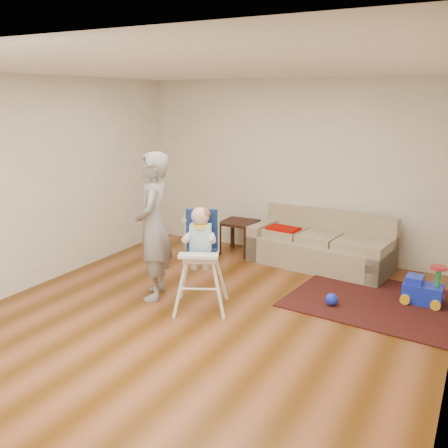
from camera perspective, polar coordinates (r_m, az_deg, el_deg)
The scene contains 9 objects.
ground at distance 5.75m, azimuth -1.90°, elevation -10.58°, with size 5.50×5.50×0.00m, color #542E0A.
room_envelope at distance 5.71m, azimuth 0.60°, elevation 8.82°, with size 5.04×5.52×2.72m.
sofa at distance 7.40m, azimuth 10.91°, elevation -1.87°, with size 2.13×1.09×0.79m.
side_table at distance 7.94m, azimuth 1.71°, elevation -1.51°, with size 0.52×0.52×0.52m, color black, non-canonical shape.
area_rug at distance 6.40m, azimuth 18.02°, elevation -8.58°, with size 2.20×1.65×0.02m, color black.
ride_on_toy at distance 6.45m, azimuth 21.86°, elevation -6.32°, with size 0.45×0.32×0.49m, color #172EE4, non-canonical shape.
toy_ball at distance 6.12m, azimuth 12.19°, elevation -8.41°, with size 0.15×0.15×0.15m, color #172EE4.
high_chair at distance 5.77m, azimuth -2.66°, elevation -4.18°, with size 0.75×0.75×1.23m.
adult at distance 6.08m, azimuth -8.10°, elevation -0.31°, with size 0.66×0.43×1.80m, color gray.
Camera 1 is at (2.61, -4.52, 2.41)m, focal length 40.00 mm.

